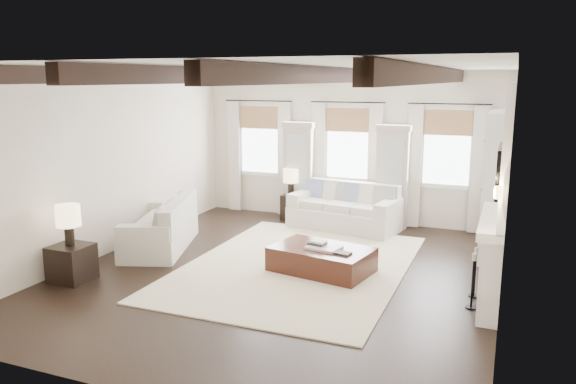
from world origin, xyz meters
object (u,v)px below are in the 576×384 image
at_px(sofa_left, 164,228).
at_px(side_table_back, 291,207).
at_px(side_table_front, 72,263).
at_px(ottoman, 322,260).
at_px(sofa_back, 345,210).

xyz_separation_m(sofa_left, side_table_back, (1.37, 2.81, -0.09)).
bearing_deg(sofa_left, side_table_front, -99.83).
bearing_deg(ottoman, side_table_back, 130.44).
xyz_separation_m(sofa_left, side_table_front, (-0.34, -1.95, -0.09)).
relative_size(sofa_left, side_table_back, 4.16).
relative_size(sofa_back, ottoman, 1.51).
distance_m(sofa_back, side_table_back, 1.33).
bearing_deg(sofa_back, side_table_back, 168.83).
height_order(sofa_back, ottoman, sofa_back).
relative_size(sofa_back, sofa_left, 1.01).
distance_m(sofa_left, ottoman, 3.09).
height_order(sofa_left, ottoman, sofa_left).
bearing_deg(side_table_back, sofa_left, -116.04).
height_order(sofa_back, sofa_left, sofa_back).
height_order(sofa_left, side_table_front, sofa_left).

